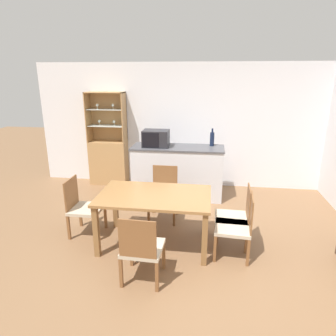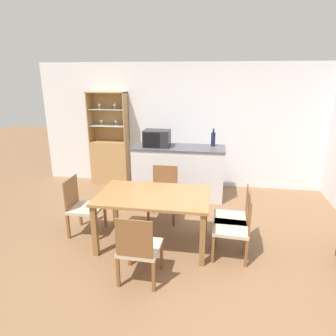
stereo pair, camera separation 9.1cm
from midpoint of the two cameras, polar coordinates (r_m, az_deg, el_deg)
name	(u,v)px [view 2 (the right image)]	position (r m, az deg, el deg)	size (l,w,h in m)	color
ground_plane	(184,250)	(4.29, 3.64, -15.25)	(18.00, 18.00, 0.00)	brown
wall_back	(198,126)	(6.32, 6.20, 7.89)	(6.80, 0.06, 2.55)	silver
kitchen_counter	(178,172)	(5.82, 2.43, -0.72)	(1.75, 0.63, 1.00)	silver
display_cabinet	(110,156)	(6.64, -10.53, 2.22)	(0.80, 0.35, 1.97)	tan
dining_table	(153,201)	(4.12, -2.18, -6.27)	(1.52, 0.94, 0.75)	olive
dining_chair_side_right_far	(234,217)	(4.29, 13.06, -9.11)	(0.46, 0.46, 0.86)	#C1B299
dining_chair_head_far	(164,194)	(4.95, -0.32, -4.95)	(0.45, 0.45, 0.86)	#C1B299
dining_chair_head_near	(139,248)	(3.53, -4.80, -14.95)	(0.47, 0.47, 0.86)	#C1B299
dining_chair_side_right_near	(235,227)	(4.04, 13.31, -10.90)	(0.48, 0.48, 0.86)	#C1B299
dining_chair_side_left_far	(83,206)	(4.66, -15.35, -7.08)	(0.45, 0.45, 0.86)	#C1B299
microwave	(157,138)	(5.68, -1.69, 5.67)	(0.49, 0.36, 0.31)	#232328
wine_bottle	(213,139)	(5.79, 9.05, 5.49)	(0.08, 0.08, 0.34)	#141E38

